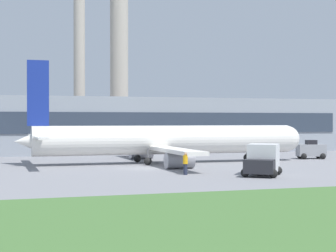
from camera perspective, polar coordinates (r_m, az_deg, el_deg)
The scene contains 8 objects.
ground_plane at distance 52.47m, azimuth -2.13°, elevation -4.33°, with size 400.00×400.00×0.00m, color gray.
terminal_building at distance 79.88m, azimuth -8.34°, elevation 0.49°, with size 69.65×14.81×22.14m.
smokestack_left at distance 104.93m, azimuth -9.00°, elevation 6.28°, with size 2.39×2.39×29.71m.
smokestack_right at distance 112.08m, azimuth -4.99°, elevation 9.70°, with size 4.09×4.09×44.22m.
airplane at distance 58.69m, azimuth -0.43°, elevation -1.48°, with size 31.04×25.45×10.37m.
pushback_tug at distance 67.65m, azimuth 14.34°, elevation -2.42°, with size 3.50×2.71×2.19m.
fuel_truck at distance 46.23m, azimuth 9.58°, elevation -3.47°, with size 4.27×4.66×2.55m.
ground_crew_person at distance 46.24m, azimuth 1.78°, elevation -3.81°, with size 0.55×0.55×1.86m.
Camera 1 is at (-13.84, -50.42, 4.47)m, focal length 60.00 mm.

